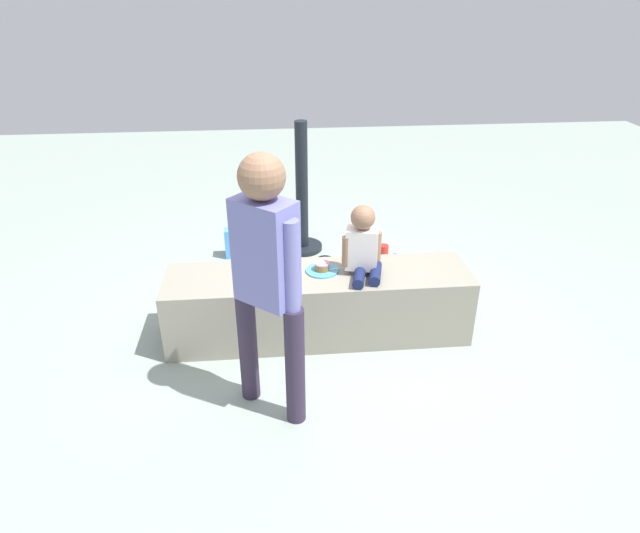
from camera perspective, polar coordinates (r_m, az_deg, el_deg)
ground_plane at (r=3.97m, az=-0.16°, el=-6.90°), size 12.00×12.00×0.00m
concrete_ledge at (r=3.84m, az=-0.16°, el=-3.95°), size 2.07×0.51×0.48m
child_seated at (r=3.65m, az=4.47°, el=2.24°), size 0.28×0.34×0.48m
adult_standing at (r=2.86m, az=-5.57°, el=-0.19°), size 0.37×0.35×1.54m
cake_plate at (r=3.75m, az=0.21°, el=-0.21°), size 0.22×0.22×0.07m
gift_bag at (r=5.02m, az=-8.40°, el=2.47°), size 0.24×0.12×0.32m
railing_post at (r=4.99m, az=-1.87°, el=6.55°), size 0.36×0.36×1.19m
water_bottle_near_gift at (r=4.68m, az=7.67°, el=0.02°), size 0.07×0.07×0.22m
party_cup_red at (r=5.07m, az=6.61°, el=1.70°), size 0.09×0.09×0.10m
cake_box_white at (r=4.31m, az=-8.07°, el=-3.06°), size 0.38×0.38×0.14m
handbag_black_leather at (r=4.37m, az=0.46°, el=-1.43°), size 0.29×0.14×0.35m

